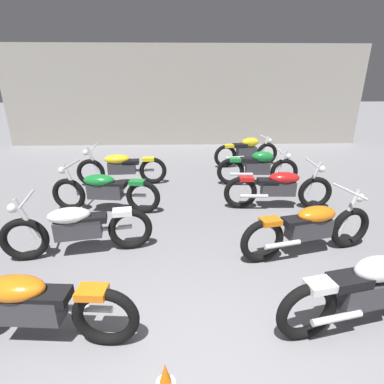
{
  "coord_description": "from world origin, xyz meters",
  "views": [
    {
      "loc": [
        -0.19,
        -1.68,
        2.54
      ],
      "look_at": [
        0.0,
        3.43,
        0.55
      ],
      "focal_mm": 28.16,
      "sensor_mm": 36.0,
      "label": 1
    }
  ],
  "objects_px": {
    "motorcycle_left_row_0": "(27,305)",
    "motorcycle_left_row_1": "(77,227)",
    "motorcycle_right_row_3": "(258,167)",
    "motorcycle_right_row_1": "(310,227)",
    "motorcycle_left_row_3": "(121,167)",
    "motorcycle_right_row_4": "(247,151)",
    "motorcycle_right_row_0": "(365,291)",
    "motorcycle_right_row_2": "(279,187)",
    "motorcycle_left_row_2": "(104,190)"
  },
  "relations": [
    {
      "from": "motorcycle_right_row_4",
      "to": "motorcycle_left_row_3",
      "type": "bearing_deg",
      "value": -155.94
    },
    {
      "from": "motorcycle_left_row_0",
      "to": "motorcycle_right_row_2",
      "type": "distance_m",
      "value": 4.7
    },
    {
      "from": "motorcycle_right_row_2",
      "to": "motorcycle_right_row_0",
      "type": "bearing_deg",
      "value": -91.1
    },
    {
      "from": "motorcycle_left_row_2",
      "to": "motorcycle_right_row_1",
      "type": "xyz_separation_m",
      "value": [
        3.39,
        -1.65,
        0.0
      ]
    },
    {
      "from": "motorcycle_right_row_0",
      "to": "motorcycle_right_row_2",
      "type": "height_order",
      "value": "motorcycle_right_row_2"
    },
    {
      "from": "motorcycle_left_row_3",
      "to": "motorcycle_right_row_2",
      "type": "height_order",
      "value": "same"
    },
    {
      "from": "motorcycle_left_row_1",
      "to": "motorcycle_right_row_1",
      "type": "bearing_deg",
      "value": -2.05
    },
    {
      "from": "motorcycle_left_row_0",
      "to": "motorcycle_right_row_1",
      "type": "bearing_deg",
      "value": 23.69
    },
    {
      "from": "motorcycle_left_row_2",
      "to": "motorcycle_right_row_1",
      "type": "distance_m",
      "value": 3.77
    },
    {
      "from": "motorcycle_right_row_0",
      "to": "motorcycle_right_row_3",
      "type": "bearing_deg",
      "value": 90.27
    },
    {
      "from": "motorcycle_left_row_1",
      "to": "motorcycle_right_row_0",
      "type": "height_order",
      "value": "motorcycle_left_row_1"
    },
    {
      "from": "motorcycle_right_row_3",
      "to": "motorcycle_right_row_2",
      "type": "bearing_deg",
      "value": -86.68
    },
    {
      "from": "motorcycle_left_row_0",
      "to": "motorcycle_left_row_3",
      "type": "distance_m",
      "value": 4.73
    },
    {
      "from": "motorcycle_left_row_1",
      "to": "motorcycle_left_row_3",
      "type": "height_order",
      "value": "same"
    },
    {
      "from": "motorcycle_left_row_0",
      "to": "motorcycle_left_row_1",
      "type": "distance_m",
      "value": 1.61
    },
    {
      "from": "motorcycle_left_row_3",
      "to": "motorcycle_right_row_3",
      "type": "distance_m",
      "value": 3.33
    },
    {
      "from": "motorcycle_left_row_3",
      "to": "motorcycle_right_row_1",
      "type": "bearing_deg",
      "value": -44.03
    },
    {
      "from": "motorcycle_right_row_3",
      "to": "motorcycle_right_row_1",
      "type": "bearing_deg",
      "value": -89.65
    },
    {
      "from": "motorcycle_left_row_1",
      "to": "motorcycle_right_row_4",
      "type": "distance_m",
      "value": 5.79
    },
    {
      "from": "motorcycle_right_row_0",
      "to": "motorcycle_right_row_2",
      "type": "distance_m",
      "value": 3.1
    },
    {
      "from": "motorcycle_right_row_1",
      "to": "motorcycle_right_row_3",
      "type": "distance_m",
      "value": 3.09
    },
    {
      "from": "motorcycle_left_row_0",
      "to": "motorcycle_left_row_2",
      "type": "distance_m",
      "value": 3.14
    },
    {
      "from": "motorcycle_left_row_0",
      "to": "motorcycle_left_row_1",
      "type": "xyz_separation_m",
      "value": [
        -0.03,
        1.61,
        0.0
      ]
    },
    {
      "from": "motorcycle_left_row_0",
      "to": "motorcycle_right_row_3",
      "type": "xyz_separation_m",
      "value": [
        3.38,
        4.58,
        0.01
      ]
    },
    {
      "from": "motorcycle_left_row_0",
      "to": "motorcycle_right_row_2",
      "type": "xyz_separation_m",
      "value": [
        3.46,
        3.18,
        0.0
      ]
    },
    {
      "from": "motorcycle_left_row_1",
      "to": "motorcycle_right_row_1",
      "type": "relative_size",
      "value": 1.01
    },
    {
      "from": "motorcycle_left_row_3",
      "to": "motorcycle_right_row_4",
      "type": "distance_m",
      "value": 3.72
    },
    {
      "from": "motorcycle_left_row_0",
      "to": "motorcycle_left_row_1",
      "type": "bearing_deg",
      "value": 90.98
    },
    {
      "from": "motorcycle_left_row_2",
      "to": "motorcycle_right_row_2",
      "type": "height_order",
      "value": "same"
    },
    {
      "from": "motorcycle_right_row_2",
      "to": "motorcycle_right_row_4",
      "type": "distance_m",
      "value": 3.07
    },
    {
      "from": "motorcycle_right_row_0",
      "to": "motorcycle_right_row_2",
      "type": "xyz_separation_m",
      "value": [
        0.06,
        3.1,
        -0.01
      ]
    },
    {
      "from": "motorcycle_left_row_3",
      "to": "motorcycle_right_row_0",
      "type": "xyz_separation_m",
      "value": [
        3.35,
        -4.65,
        0.01
      ]
    },
    {
      "from": "motorcycle_left_row_3",
      "to": "motorcycle_right_row_3",
      "type": "xyz_separation_m",
      "value": [
        3.33,
        -0.15,
        0.01
      ]
    },
    {
      "from": "motorcycle_right_row_1",
      "to": "motorcycle_right_row_4",
      "type": "height_order",
      "value": "motorcycle_right_row_1"
    },
    {
      "from": "motorcycle_right_row_1",
      "to": "motorcycle_right_row_2",
      "type": "bearing_deg",
      "value": 87.89
    },
    {
      "from": "motorcycle_left_row_3",
      "to": "motorcycle_left_row_1",
      "type": "bearing_deg",
      "value": -91.48
    },
    {
      "from": "motorcycle_right_row_0",
      "to": "motorcycle_right_row_3",
      "type": "xyz_separation_m",
      "value": [
        -0.02,
        4.5,
        0.0
      ]
    },
    {
      "from": "motorcycle_left_row_3",
      "to": "motorcycle_right_row_1",
      "type": "height_order",
      "value": "same"
    },
    {
      "from": "motorcycle_left_row_1",
      "to": "motorcycle_right_row_3",
      "type": "relative_size",
      "value": 1.09
    },
    {
      "from": "motorcycle_right_row_2",
      "to": "motorcycle_right_row_3",
      "type": "distance_m",
      "value": 1.4
    },
    {
      "from": "motorcycle_right_row_1",
      "to": "motorcycle_right_row_4",
      "type": "relative_size",
      "value": 1.09
    },
    {
      "from": "motorcycle_right_row_0",
      "to": "motorcycle_right_row_2",
      "type": "relative_size",
      "value": 0.9
    },
    {
      "from": "motorcycle_right_row_4",
      "to": "motorcycle_right_row_0",
      "type": "bearing_deg",
      "value": -90.46
    },
    {
      "from": "motorcycle_right_row_3",
      "to": "motorcycle_right_row_4",
      "type": "distance_m",
      "value": 1.67
    },
    {
      "from": "motorcycle_left_row_0",
      "to": "motorcycle_left_row_2",
      "type": "xyz_separation_m",
      "value": [
        0.01,
        3.14,
        0.0
      ]
    },
    {
      "from": "motorcycle_right_row_1",
      "to": "motorcycle_right_row_3",
      "type": "height_order",
      "value": "motorcycle_right_row_1"
    },
    {
      "from": "motorcycle_right_row_1",
      "to": "motorcycle_right_row_2",
      "type": "height_order",
      "value": "same"
    },
    {
      "from": "motorcycle_right_row_1",
      "to": "motorcycle_left_row_3",
      "type": "bearing_deg",
      "value": 135.97
    },
    {
      "from": "motorcycle_left_row_3",
      "to": "motorcycle_left_row_0",
      "type": "bearing_deg",
      "value": -90.64
    },
    {
      "from": "motorcycle_right_row_1",
      "to": "motorcycle_right_row_4",
      "type": "xyz_separation_m",
      "value": [
        0.05,
        4.75,
        0.01
      ]
    }
  ]
}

